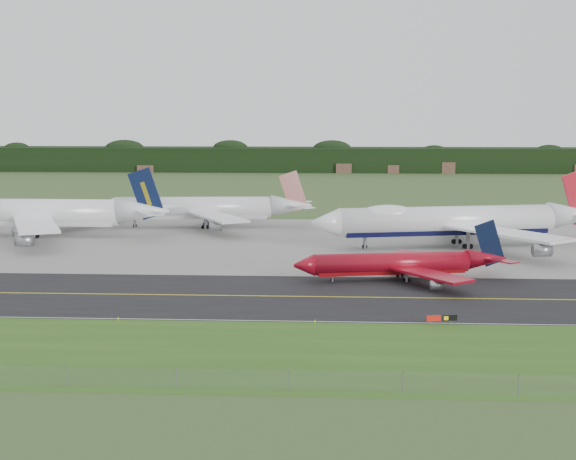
{
  "coord_description": "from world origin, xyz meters",
  "views": [
    {
      "loc": [
        -1.66,
        -129.43,
        29.13
      ],
      "look_at": [
        -9.91,
        22.0,
        6.97
      ],
      "focal_mm": 50.0,
      "sensor_mm": 36.0,
      "label": 1
    }
  ],
  "objects_px": {
    "taxiway_sign": "(442,318)",
    "jet_star_tail": "(205,209)",
    "jet_navy_gold": "(38,213)",
    "jet_ba_747": "(457,221)",
    "jet_red_737": "(403,264)"
  },
  "relations": [
    {
      "from": "taxiway_sign",
      "to": "jet_star_tail",
      "type": "bearing_deg",
      "value": 116.97
    },
    {
      "from": "jet_navy_gold",
      "to": "taxiway_sign",
      "type": "height_order",
      "value": "jet_navy_gold"
    },
    {
      "from": "jet_ba_747",
      "to": "jet_red_737",
      "type": "bearing_deg",
      "value": -112.19
    },
    {
      "from": "jet_star_tail",
      "to": "taxiway_sign",
      "type": "bearing_deg",
      "value": -63.03
    },
    {
      "from": "taxiway_sign",
      "to": "jet_red_737",
      "type": "bearing_deg",
      "value": 95.05
    },
    {
      "from": "jet_navy_gold",
      "to": "jet_star_tail",
      "type": "relative_size",
      "value": 1.16
    },
    {
      "from": "jet_ba_747",
      "to": "taxiway_sign",
      "type": "xyz_separation_m",
      "value": [
        -12.09,
        -67.08,
        -4.71
      ]
    },
    {
      "from": "jet_ba_747",
      "to": "taxiway_sign",
      "type": "relative_size",
      "value": 15.49
    },
    {
      "from": "jet_red_737",
      "to": "jet_star_tail",
      "type": "xyz_separation_m",
      "value": [
        -45.08,
        63.15,
        1.99
      ]
    },
    {
      "from": "jet_red_737",
      "to": "jet_star_tail",
      "type": "bearing_deg",
      "value": 125.52
    },
    {
      "from": "jet_ba_747",
      "to": "jet_navy_gold",
      "type": "height_order",
      "value": "jet_ba_747"
    },
    {
      "from": "jet_ba_747",
      "to": "taxiway_sign",
      "type": "distance_m",
      "value": 68.32
    },
    {
      "from": "jet_red_737",
      "to": "jet_navy_gold",
      "type": "distance_m",
      "value": 94.74
    },
    {
      "from": "jet_ba_747",
      "to": "jet_star_tail",
      "type": "relative_size",
      "value": 1.2
    },
    {
      "from": "jet_red_737",
      "to": "taxiway_sign",
      "type": "distance_m",
      "value": 30.94
    }
  ]
}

